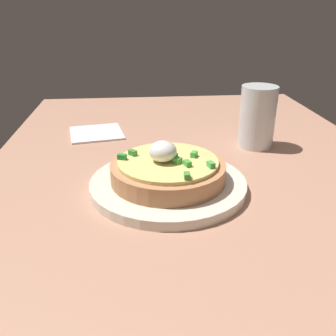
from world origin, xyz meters
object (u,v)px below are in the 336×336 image
(plate, at_px, (168,184))
(pizza, at_px, (168,169))
(cup_near, at_px, (257,119))
(napkin, at_px, (96,133))

(plate, distance_m, pizza, 0.03)
(pizza, height_order, cup_near, cup_near)
(cup_near, height_order, napkin, cup_near)
(plate, xyz_separation_m, napkin, (-0.27, -0.13, -0.01))
(cup_near, bearing_deg, plate, -48.41)
(napkin, bearing_deg, plate, 25.93)
(plate, bearing_deg, cup_near, 131.59)
(pizza, xyz_separation_m, cup_near, (-0.17, 0.19, 0.02))
(plate, height_order, napkin, plate)
(cup_near, relative_size, napkin, 1.09)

